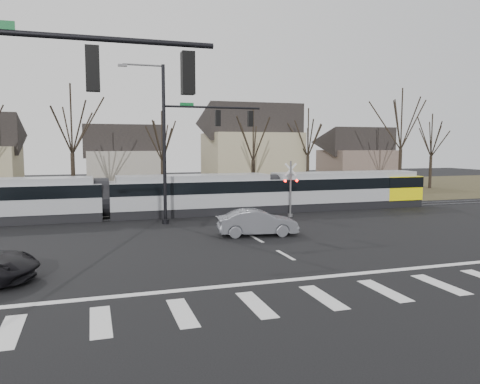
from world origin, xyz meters
name	(u,v)px	position (x,y,z in m)	size (l,w,h in m)	color
ground	(304,266)	(0.00, 0.00, 0.00)	(140.00, 140.00, 0.00)	black
grass_verge	(175,193)	(0.00, 32.00, 0.01)	(140.00, 28.00, 0.01)	#38331E
crosswalk	(354,294)	(0.00, -4.00, 0.01)	(27.00, 2.60, 0.01)	silver
stop_line	(324,277)	(0.00, -1.80, 0.01)	(28.00, 0.35, 0.01)	silver
lane_dashes	(212,214)	(0.00, 16.00, 0.01)	(0.18, 30.00, 0.01)	silver
rail_pair	(212,214)	(0.00, 15.80, 0.03)	(90.00, 1.52, 0.06)	#59595E
tram	(191,193)	(-1.53, 16.00, 1.60)	(38.80, 2.88, 2.94)	gray
sedan	(257,222)	(0.38, 6.94, 0.74)	(4.71, 2.28, 1.49)	#5A5C63
signal_pole_near_left	(2,119)	(-10.41, -6.00, 5.70)	(9.28, 0.44, 10.20)	black
signal_pole_far	(189,136)	(-2.41, 12.50, 5.70)	(9.28, 0.44, 10.20)	black
rail_crossing_signal	(291,191)	(5.00, 12.79, 1.89)	(1.08, 0.36, 4.00)	#59595B
tree_row	(206,146)	(2.00, 26.00, 5.00)	(59.20, 7.20, 10.00)	black
house_b	(124,156)	(-5.00, 36.00, 3.97)	(8.64, 7.56, 7.65)	gray
house_c	(251,144)	(9.00, 33.00, 5.23)	(10.80, 8.64, 10.10)	gray
house_d	(357,154)	(24.00, 35.00, 3.97)	(8.64, 7.56, 7.65)	brown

